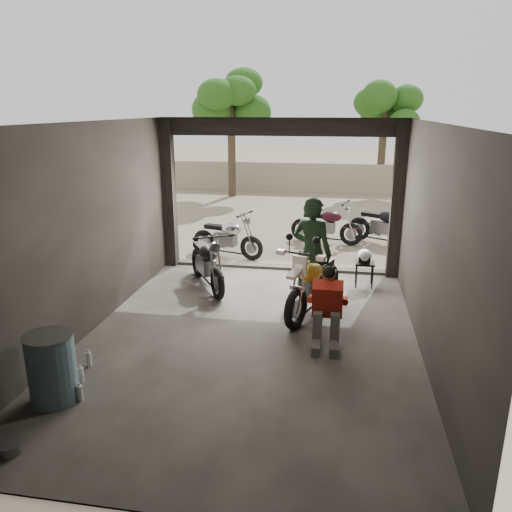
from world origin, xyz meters
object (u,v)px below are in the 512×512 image
(outside_bike_a, at_px, (227,234))
(helmet, at_px, (365,256))
(outside_bike_b, at_px, (326,222))
(stool, at_px, (365,266))
(left_bike, at_px, (207,259))
(rider, at_px, (312,253))
(oil_drum, at_px, (52,369))
(main_bike, at_px, (314,279))
(outside_bike_c, at_px, (384,222))
(mechanic, at_px, (327,311))
(sign_post, at_px, (439,204))

(outside_bike_a, relative_size, helmet, 5.59)
(outside_bike_b, bearing_deg, helmet, -151.85)
(helmet, bearing_deg, stool, 19.95)
(left_bike, bearing_deg, rider, -47.88)
(oil_drum, bearing_deg, left_bike, 79.55)
(helmet, bearing_deg, main_bike, -110.74)
(outside_bike_c, xyz_separation_m, oil_drum, (-4.39, -8.02, -0.15))
(outside_bike_b, xyz_separation_m, mechanic, (0.21, -5.94, 0.02))
(mechanic, height_order, helmet, mechanic)
(left_bike, bearing_deg, oil_drum, -131.66)
(main_bike, height_order, sign_post, sign_post)
(rider, distance_m, helmet, 1.55)
(left_bike, height_order, outside_bike_c, same)
(outside_bike_c, bearing_deg, helmet, -161.25)
(left_bike, bearing_deg, outside_bike_c, 15.70)
(outside_bike_c, height_order, stool, outside_bike_c)
(outside_bike_a, bearing_deg, helmet, -99.95)
(outside_bike_c, bearing_deg, oil_drum, -179.41)
(sign_post, bearing_deg, outside_bike_b, 115.56)
(outside_bike_b, bearing_deg, mechanic, -164.49)
(mechanic, relative_size, sign_post, 0.48)
(outside_bike_c, bearing_deg, stool, -160.99)
(sign_post, bearing_deg, mechanic, -134.87)
(main_bike, xyz_separation_m, stool, (0.90, 1.51, -0.19))
(outside_bike_b, relative_size, oil_drum, 1.92)
(helmet, bearing_deg, outside_bike_b, 114.28)
(main_bike, relative_size, mechanic, 1.61)
(outside_bike_a, xyz_separation_m, helmet, (3.09, -1.56, 0.09))
(sign_post, bearing_deg, outside_bike_a, 152.89)
(main_bike, height_order, stool, main_bike)
(stool, height_order, sign_post, sign_post)
(oil_drum, bearing_deg, main_bike, 47.84)
(outside_bike_c, bearing_deg, rider, -170.01)
(outside_bike_a, xyz_separation_m, sign_post, (4.44, -1.15, 1.07))
(outside_bike_b, xyz_separation_m, rider, (-0.11, -4.38, 0.42))
(outside_bike_c, bearing_deg, sign_post, -136.46)
(outside_bike_a, bearing_deg, outside_bike_b, -36.76)
(left_bike, xyz_separation_m, outside_bike_c, (3.62, 3.87, 0.00))
(mechanic, xyz_separation_m, oil_drum, (-3.14, -1.97, -0.15))
(rider, relative_size, sign_post, 0.82)
(rider, height_order, helmet, rider)
(main_bike, distance_m, sign_post, 3.11)
(rider, distance_m, oil_drum, 4.55)
(outside_bike_c, xyz_separation_m, helmet, (-0.62, -3.32, 0.05))
(outside_bike_a, distance_m, mechanic, 4.95)
(main_bike, distance_m, outside_bike_a, 3.78)
(oil_drum, bearing_deg, outside_bike_b, 69.69)
(outside_bike_a, distance_m, rider, 3.49)
(left_bike, xyz_separation_m, mechanic, (2.38, -2.18, -0.01))
(stool, distance_m, oil_drum, 6.04)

